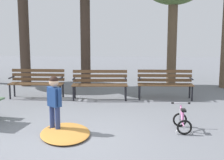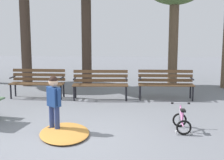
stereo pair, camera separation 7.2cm
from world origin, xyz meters
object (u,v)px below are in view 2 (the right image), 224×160
(park_bench_far_left, at_px, (38,81))
(child_standing, at_px, (54,99))
(park_bench_right, at_px, (166,82))
(kids_bicycle, at_px, (182,121))
(park_bench_left, at_px, (100,82))

(park_bench_far_left, height_order, child_standing, child_standing)
(park_bench_right, relative_size, child_standing, 1.43)
(park_bench_right, distance_m, child_standing, 4.05)
(park_bench_right, xyz_separation_m, child_standing, (-2.49, -3.18, 0.16))
(child_standing, bearing_deg, park_bench_right, 51.92)
(kids_bicycle, bearing_deg, park_bench_far_left, 143.30)
(park_bench_right, bearing_deg, kids_bicycle, -88.70)
(park_bench_left, height_order, child_standing, child_standing)
(park_bench_far_left, xyz_separation_m, child_standing, (1.31, -3.09, 0.16))
(park_bench_right, relative_size, kids_bicycle, 2.84)
(park_bench_right, bearing_deg, child_standing, -128.08)
(park_bench_left, xyz_separation_m, kids_bicycle, (1.97, -2.80, -0.31))
(park_bench_left, relative_size, park_bench_right, 1.01)
(park_bench_left, distance_m, park_bench_right, 1.91)
(park_bench_far_left, bearing_deg, park_bench_left, -2.57)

